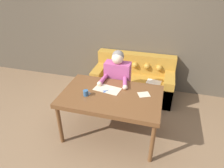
{
  "coord_description": "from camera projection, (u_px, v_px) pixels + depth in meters",
  "views": [
    {
      "loc": [
        0.83,
        -2.36,
        2.45
      ],
      "look_at": [
        0.12,
        0.21,
        0.87
      ],
      "focal_mm": 32.0,
      "sensor_mm": 36.0,
      "label": 1
    }
  ],
  "objects": [
    {
      "name": "scissors",
      "position": [
        107.0,
        91.0,
        3.11
      ],
      "size": [
        0.18,
        0.18,
        0.01
      ],
      "color": "silver",
      "rests_on": "dining_table"
    },
    {
      "name": "couch",
      "position": [
        133.0,
        81.0,
        4.29
      ],
      "size": [
        1.65,
        0.78,
        0.86
      ],
      "color": "#B7842D",
      "rests_on": "ground_plane"
    },
    {
      "name": "person",
      "position": [
        117.0,
        82.0,
        3.6
      ],
      "size": [
        0.5,
        0.59,
        1.24
      ],
      "color": "#33281E",
      "rests_on": "ground_plane"
    },
    {
      "name": "dining_table",
      "position": [
        111.0,
        98.0,
        3.06
      ],
      "size": [
        1.52,
        0.95,
        0.77
      ],
      "color": "brown",
      "rests_on": "ground_plane"
    },
    {
      "name": "mug",
      "position": [
        86.0,
        93.0,
        2.98
      ],
      "size": [
        0.11,
        0.08,
        0.09
      ],
      "color": "#335B84",
      "rests_on": "dining_table"
    },
    {
      "name": "pattern_paper_offcut",
      "position": [
        144.0,
        94.0,
        3.02
      ],
      "size": [
        0.22,
        0.2,
        0.0
      ],
      "color": "beige",
      "rests_on": "dining_table"
    },
    {
      "name": "ground_plane",
      "position": [
        102.0,
        133.0,
        3.39
      ],
      "size": [
        16.0,
        16.0,
        0.0
      ],
      "primitive_type": "plane",
      "color": "#846647"
    },
    {
      "name": "pattern_paper_main",
      "position": [
        107.0,
        89.0,
        3.16
      ],
      "size": [
        0.44,
        0.29,
        0.0
      ],
      "color": "beige",
      "rests_on": "dining_table"
    },
    {
      "name": "wall_back",
      "position": [
        126.0,
        30.0,
        4.17
      ],
      "size": [
        8.0,
        0.06,
        2.6
      ],
      "color": "brown",
      "rests_on": "ground_plane"
    }
  ]
}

